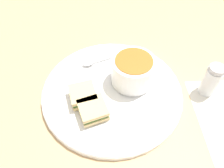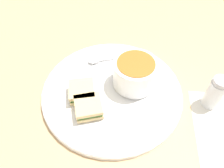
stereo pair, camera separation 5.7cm
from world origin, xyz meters
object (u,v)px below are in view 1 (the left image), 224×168
soup_bowl (133,71)px  sandwich_half_near (83,95)px  sandwich_half_far (93,110)px  salt_shaker (211,80)px  spoon (91,62)px

soup_bowl → sandwich_half_near: size_ratio=1.69×
sandwich_half_far → sandwich_half_near: bearing=108.6°
sandwich_half_near → sandwich_half_far: (0.02, -0.05, 0.00)m
sandwich_half_far → salt_shaker: 0.32m
spoon → salt_shaker: bearing=142.0°
soup_bowl → spoon: bearing=137.2°
sandwich_half_near → salt_shaker: size_ratio=0.72×
spoon → sandwich_half_near: sandwich_half_near is taller
soup_bowl → sandwich_half_near: soup_bowl is taller
spoon → sandwich_half_near: size_ratio=1.80×
sandwich_half_near → salt_shaker: (0.33, -0.04, 0.01)m
sandwich_half_far → salt_shaker: (0.32, 0.01, 0.01)m
sandwich_half_near → salt_shaker: bearing=-7.1°
spoon → salt_shaker: salt_shaker is taller
sandwich_half_far → salt_shaker: salt_shaker is taller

